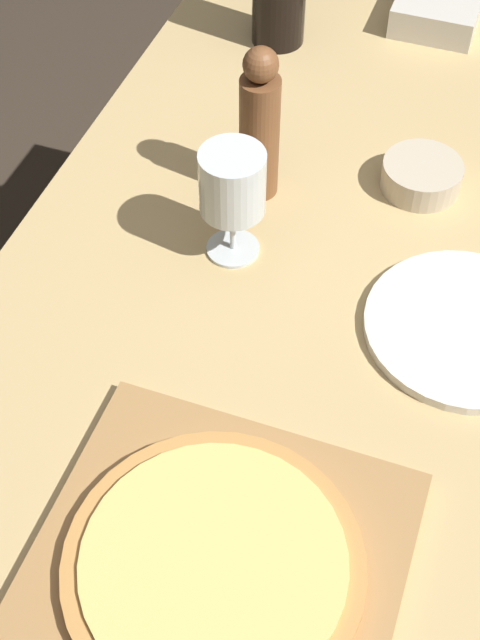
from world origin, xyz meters
TOP-DOWN VIEW (x-y plane):
  - ground_plane at (0.00, 0.00)m, footprint 12.00×12.00m
  - dining_table at (0.00, 0.00)m, footprint 0.87×1.70m
  - cutting_board at (0.01, -0.34)m, footprint 0.38×0.37m
  - pizza at (0.01, -0.34)m, footprint 0.31×0.31m
  - pepper_mill at (-0.14, 0.23)m, footprint 0.06×0.06m
  - wine_glass at (-0.14, 0.10)m, footprint 0.09×0.09m
  - small_bowl at (0.08, 0.32)m, footprint 0.12×0.12m
  - dinner_plate at (0.19, 0.07)m, footprint 0.26×0.26m
  - food_container at (0.01, 0.74)m, footprint 0.14×0.14m

SIDE VIEW (x-z plane):
  - ground_plane at x=0.00m, z-range 0.00..0.00m
  - dining_table at x=0.00m, z-range 0.28..1.01m
  - dinner_plate at x=0.19m, z-range 0.73..0.74m
  - cutting_board at x=0.01m, z-range 0.73..0.74m
  - small_bowl at x=0.08m, z-range 0.73..0.77m
  - food_container at x=0.01m, z-range 0.73..0.78m
  - pizza at x=0.01m, z-range 0.74..0.77m
  - pepper_mill at x=-0.14m, z-range 0.72..0.96m
  - wine_glass at x=-0.14m, z-range 0.76..0.93m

